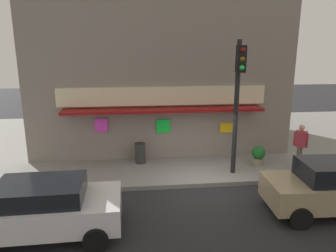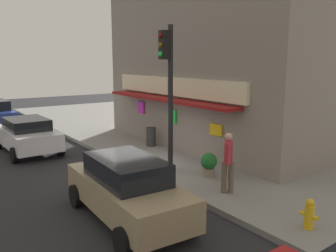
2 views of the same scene
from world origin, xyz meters
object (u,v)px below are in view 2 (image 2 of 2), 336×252
object	(u,v)px
parked_car_white	(27,135)
parked_car_tan	(127,188)
traffic_light	(168,79)
pedestrian	(228,160)
trash_can	(151,137)
potted_plant_by_doorway	(209,164)
fire_hydrant	(309,214)

from	to	relation	value
parked_car_white	parked_car_tan	distance (m)	8.67
traffic_light	parked_car_tan	bearing A→B (deg)	-51.31
pedestrian	parked_car_tan	xyz separation A→B (m)	(-0.42, -3.14, -0.33)
traffic_light	pedestrian	size ratio (longest dim) A/B	2.78
parked_car_white	parked_car_tan	world-z (taller)	parked_car_tan
trash_can	parked_car_white	world-z (taller)	parked_car_white
parked_car_white	pedestrian	bearing A→B (deg)	20.78
parked_car_white	potted_plant_by_doorway	bearing A→B (deg)	27.77
fire_hydrant	parked_car_tan	size ratio (longest dim) A/B	0.17
traffic_light	parked_car_white	world-z (taller)	traffic_light
parked_car_tan	fire_hydrant	bearing A→B (deg)	44.00
pedestrian	parked_car_tan	world-z (taller)	pedestrian
fire_hydrant	parked_car_tan	world-z (taller)	parked_car_tan
fire_hydrant	potted_plant_by_doorway	bearing A→B (deg)	171.57
trash_can	parked_car_tan	world-z (taller)	parked_car_tan
potted_plant_by_doorway	parked_car_white	xyz separation A→B (m)	(-7.61, -4.01, 0.18)
traffic_light	trash_can	distance (m)	4.82
trash_can	traffic_light	bearing A→B (deg)	-23.54
parked_car_white	fire_hydrant	bearing A→B (deg)	15.92
parked_car_white	parked_car_tan	bearing A→B (deg)	2.00
traffic_light	trash_can	size ratio (longest dim) A/B	5.89
trash_can	pedestrian	xyz separation A→B (m)	(6.35, -1.34, 0.58)
fire_hydrant	trash_can	size ratio (longest dim) A/B	0.86
fire_hydrant	potted_plant_by_doorway	world-z (taller)	potted_plant_by_doorway
fire_hydrant	parked_car_white	bearing A→B (deg)	-164.08
trash_can	parked_car_tan	bearing A→B (deg)	-37.10
parked_car_tan	pedestrian	bearing A→B (deg)	82.46
potted_plant_by_doorway	parked_car_white	size ratio (longest dim) A/B	0.19
traffic_light	fire_hydrant	size ratio (longest dim) A/B	6.86
pedestrian	parked_car_white	size ratio (longest dim) A/B	0.43
pedestrian	traffic_light	bearing A→B (deg)	-175.41
pedestrian	potted_plant_by_doorway	bearing A→B (deg)	159.02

